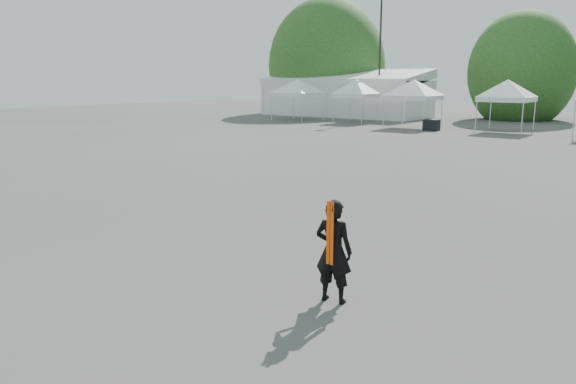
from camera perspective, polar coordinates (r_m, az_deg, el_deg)
The scene contains 11 objects.
ground at distance 11.45m, azimuth 8.26°, elevation -5.86°, with size 120.00×120.00×0.00m, color #474442.
marquee at distance 52.28m, azimuth 5.79°, elevation 9.85°, with size 15.00×6.25×4.23m.
light_pole_west at distance 49.47m, azimuth 9.33°, elevation 14.08°, with size 0.60×0.25×10.30m.
tree_far_w at distance 56.95m, azimuth 3.93°, elevation 12.59°, with size 4.80×4.80×7.30m.
tree_mid_w at distance 51.35m, azimuth 22.63°, elevation 11.21°, with size 4.16×4.16×6.33m.
tent_a at distance 46.94m, azimuth 0.98°, elevation 11.06°, with size 4.59×4.59×3.88m.
tent_b at distance 44.50m, azimuth 6.94°, elevation 10.95°, with size 3.84×3.84×3.88m.
tent_c at distance 40.43m, azimuth 12.67°, elevation 10.72°, with size 4.52×4.52×3.88m.
tent_d at distance 38.91m, azimuth 21.43°, elevation 10.20°, with size 4.28×4.28×3.88m.
man at distance 8.60m, azimuth 4.65°, elevation -6.00°, with size 0.65×0.48×1.62m.
crate_west at distance 38.46m, azimuth 14.36°, elevation 6.60°, with size 0.95×0.74×0.74m, color black.
Camera 1 is at (5.22, -9.61, 3.39)m, focal length 35.00 mm.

